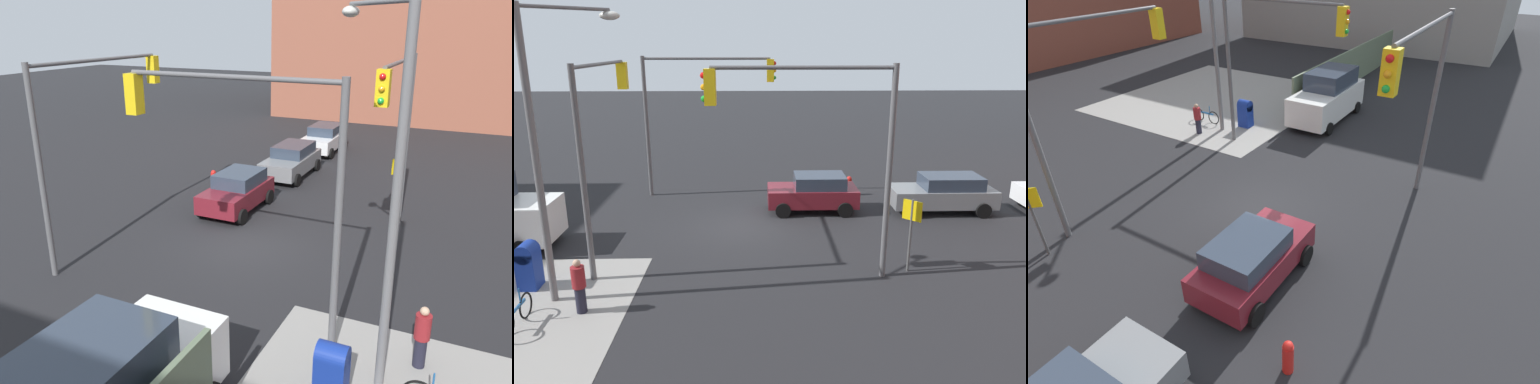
{
  "view_description": "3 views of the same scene",
  "coord_description": "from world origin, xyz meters",
  "views": [
    {
      "loc": [
        14.49,
        7.2,
        7.54
      ],
      "look_at": [
        -0.52,
        0.13,
        1.87
      ],
      "focal_mm": 35.0,
      "sensor_mm": 36.0,
      "label": 1
    },
    {
      "loc": [
        -0.58,
        18.71,
        7.01
      ],
      "look_at": [
        -1.09,
        0.25,
        1.51
      ],
      "focal_mm": 35.0,
      "sensor_mm": 36.0,
      "label": 2
    },
    {
      "loc": [
        -9.8,
        -6.99,
        8.15
      ],
      "look_at": [
        -0.17,
        -1.19,
        1.21
      ],
      "focal_mm": 28.0,
      "sensor_mm": 36.0,
      "label": 3
    }
  ],
  "objects": [
    {
      "name": "van_white_delivery",
      "position": [
        9.39,
        1.8,
        1.28
      ],
      "size": [
        5.4,
        2.32,
        2.62
      ],
      "color": "white",
      "rests_on": "ground"
    },
    {
      "name": "coupe_maroon",
      "position": [
        -3.05,
        -1.93,
        0.84
      ],
      "size": [
        3.84,
        2.02,
        1.62
      ],
      "color": "maroon",
      "rests_on": "ground"
    },
    {
      "name": "fire_hydrant",
      "position": [
        -5.0,
        -4.2,
        0.49
      ],
      "size": [
        0.26,
        0.26,
        0.94
      ],
      "color": "red",
      "rests_on": "ground"
    },
    {
      "name": "street_lamp_corner",
      "position": [
        4.92,
        5.56,
        4.7
      ],
      "size": [
        2.18,
        1.86,
        8.0
      ],
      "color": "slate",
      "rests_on": "ground"
    },
    {
      "name": "pedestrian_crossing",
      "position": [
        4.2,
        6.5,
        0.8
      ],
      "size": [
        0.36,
        0.36,
        1.56
      ],
      "rotation": [
        0.0,
        0.0,
        0.39
      ],
      "color": "maroon",
      "rests_on": "ground"
    },
    {
      "name": "sidewalk_corner",
      "position": [
        9.0,
        9.0,
        0.01
      ],
      "size": [
        12.0,
        12.0,
        0.01
      ],
      "primitive_type": "cube",
      "color": "gray",
      "rests_on": "ground"
    },
    {
      "name": "bicycle_leaning_on_fence",
      "position": [
        5.6,
        7.2,
        0.35
      ],
      "size": [
        0.05,
        1.75,
        0.97
      ],
      "color": "black",
      "rests_on": "ground"
    },
    {
      "name": "ground_plane",
      "position": [
        0.0,
        0.0,
        0.0
      ],
      "size": [
        120.0,
        120.0,
        0.0
      ],
      "primitive_type": "plane",
      "color": "black"
    },
    {
      "name": "warning_sign_two_way",
      "position": [
        -5.4,
        4.19,
        1.64
      ],
      "size": [
        0.48,
        0.48,
        2.4
      ],
      "color": "#4C4C4C",
      "rests_on": "ground"
    },
    {
      "name": "traffic_signal_nw_corner",
      "position": [
        -2.37,
        4.5,
        4.64
      ],
      "size": [
        5.57,
        0.36,
        6.5
      ],
      "color": "#59595B",
      "rests_on": "ground"
    },
    {
      "name": "traffic_signal_se_corner",
      "position": [
        2.15,
        -4.5,
        4.67
      ],
      "size": [
        6.1,
        0.36,
        6.5
      ],
      "color": "#59595B",
      "rests_on": "ground"
    },
    {
      "name": "mailbox_blue",
      "position": [
        6.2,
        5.0,
        0.76
      ],
      "size": [
        0.56,
        0.64,
        1.43
      ],
      "color": "navy",
      "rests_on": "ground"
    },
    {
      "name": "construction_fence",
      "position": [
        16.14,
        3.2,
        1.2
      ],
      "size": [
        16.27,
        0.12,
        2.4
      ],
      "primitive_type": "cube",
      "color": "#607056",
      "rests_on": "ground"
    },
    {
      "name": "traffic_signal_ne_corner",
      "position": [
        4.5,
        2.32,
        4.64
      ],
      "size": [
        0.36,
        5.7,
        6.5
      ],
      "color": "#59595B",
      "rests_on": "ground"
    }
  ]
}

